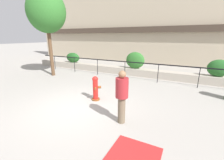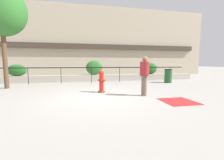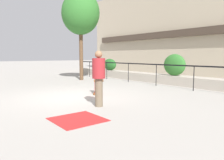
{
  "view_description": "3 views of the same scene",
  "coord_description": "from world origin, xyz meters",
  "px_view_note": "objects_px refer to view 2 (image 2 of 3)",
  "views": [
    {
      "loc": [
        3.67,
        -4.11,
        2.7
      ],
      "look_at": [
        0.41,
        2.23,
        0.62
      ],
      "focal_mm": 24.0,
      "sensor_mm": 36.0,
      "label": 1
    },
    {
      "loc": [
        -0.74,
        -6.21,
        1.41
      ],
      "look_at": [
        0.88,
        1.59,
        0.54
      ],
      "focal_mm": 24.0,
      "sensor_mm": 36.0,
      "label": 2
    },
    {
      "loc": [
        7.45,
        -3.95,
        1.57
      ],
      "look_at": [
        0.6,
        1.48,
        0.6
      ],
      "focal_mm": 35.0,
      "sensor_mm": 36.0,
      "label": 3
    }
  ],
  "objects_px": {
    "pedestrian": "(144,73)",
    "street_tree": "(1,11)",
    "hedge_bush_0": "(17,70)",
    "hedge_bush_2": "(151,69)",
    "hedge_bush_1": "(94,68)",
    "fire_hydrant": "(102,81)",
    "trash_bin": "(168,76)"
  },
  "relations": [
    {
      "from": "hedge_bush_1",
      "to": "hedge_bush_2",
      "type": "distance_m",
      "value": 4.94
    },
    {
      "from": "fire_hydrant",
      "to": "street_tree",
      "type": "relative_size",
      "value": 0.19
    },
    {
      "from": "fire_hydrant",
      "to": "hedge_bush_2",
      "type": "bearing_deg",
      "value": 44.82
    },
    {
      "from": "hedge_bush_0",
      "to": "fire_hydrant",
      "type": "xyz_separation_m",
      "value": [
        5.61,
        -4.99,
        -0.37
      ]
    },
    {
      "from": "fire_hydrant",
      "to": "hedge_bush_1",
      "type": "bearing_deg",
      "value": 89.06
    },
    {
      "from": "pedestrian",
      "to": "trash_bin",
      "type": "height_order",
      "value": "pedestrian"
    },
    {
      "from": "hedge_bush_2",
      "to": "pedestrian",
      "type": "relative_size",
      "value": 0.68
    },
    {
      "from": "hedge_bush_0",
      "to": "hedge_bush_2",
      "type": "bearing_deg",
      "value": 0.0
    },
    {
      "from": "fire_hydrant",
      "to": "hedge_bush_0",
      "type": "bearing_deg",
      "value": 138.35
    },
    {
      "from": "fire_hydrant",
      "to": "trash_bin",
      "type": "height_order",
      "value": "fire_hydrant"
    },
    {
      "from": "hedge_bush_0",
      "to": "pedestrian",
      "type": "distance_m",
      "value": 9.56
    },
    {
      "from": "hedge_bush_0",
      "to": "pedestrian",
      "type": "xyz_separation_m",
      "value": [
        7.34,
        -6.12,
        0.06
      ]
    },
    {
      "from": "fire_hydrant",
      "to": "trash_bin",
      "type": "distance_m",
      "value": 6.0
    },
    {
      "from": "hedge_bush_2",
      "to": "trash_bin",
      "type": "bearing_deg",
      "value": -81.88
    },
    {
      "from": "hedge_bush_0",
      "to": "trash_bin",
      "type": "distance_m",
      "value": 11.18
    },
    {
      "from": "street_tree",
      "to": "trash_bin",
      "type": "bearing_deg",
      "value": 2.51
    },
    {
      "from": "hedge_bush_0",
      "to": "fire_hydrant",
      "type": "height_order",
      "value": "hedge_bush_0"
    },
    {
      "from": "street_tree",
      "to": "fire_hydrant",
      "type": "bearing_deg",
      "value": -23.97
    },
    {
      "from": "hedge_bush_1",
      "to": "trash_bin",
      "type": "distance_m",
      "value": 5.74
    },
    {
      "from": "hedge_bush_1",
      "to": "trash_bin",
      "type": "height_order",
      "value": "hedge_bush_1"
    },
    {
      "from": "hedge_bush_0",
      "to": "pedestrian",
      "type": "height_order",
      "value": "pedestrian"
    },
    {
      "from": "hedge_bush_0",
      "to": "fire_hydrant",
      "type": "bearing_deg",
      "value": -41.65
    },
    {
      "from": "pedestrian",
      "to": "hedge_bush_2",
      "type": "bearing_deg",
      "value": 61.76
    },
    {
      "from": "hedge_bush_1",
      "to": "fire_hydrant",
      "type": "bearing_deg",
      "value": -90.94
    },
    {
      "from": "street_tree",
      "to": "hedge_bush_0",
      "type": "bearing_deg",
      "value": 99.66
    },
    {
      "from": "hedge_bush_1",
      "to": "hedge_bush_2",
      "type": "relative_size",
      "value": 1.13
    },
    {
      "from": "pedestrian",
      "to": "street_tree",
      "type": "bearing_deg",
      "value": 153.53
    },
    {
      "from": "hedge_bush_2",
      "to": "hedge_bush_1",
      "type": "bearing_deg",
      "value": 180.0
    },
    {
      "from": "street_tree",
      "to": "trash_bin",
      "type": "relative_size",
      "value": 5.57
    },
    {
      "from": "hedge_bush_0",
      "to": "pedestrian",
      "type": "bearing_deg",
      "value": -39.85
    },
    {
      "from": "hedge_bush_2",
      "to": "fire_hydrant",
      "type": "relative_size",
      "value": 1.09
    },
    {
      "from": "fire_hydrant",
      "to": "pedestrian",
      "type": "height_order",
      "value": "pedestrian"
    }
  ]
}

